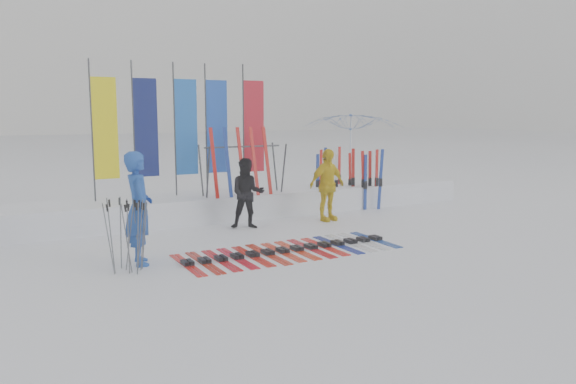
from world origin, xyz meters
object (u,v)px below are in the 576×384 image
person_yellow (327,185)px  ski_row (290,250)px  person_blue (139,208)px  person_black (247,194)px  tent_canopy (353,154)px  ski_rack (243,163)px

person_yellow → ski_row: person_yellow is taller
person_blue → person_black: size_ratio=1.24×
person_yellow → person_black: bearing=169.1°
person_blue → person_yellow: person_blue is taller
person_black → tent_canopy: tent_canopy is taller
ski_row → ski_rack: size_ratio=2.06×
ski_row → ski_rack: 3.78m
person_black → ski_rack: ski_rack is taller
ski_row → tent_canopy: bearing=45.5°
person_black → person_yellow: 2.07m
person_blue → tent_canopy: tent_canopy is taller
person_yellow → ski_row: size_ratio=0.42×
person_blue → ski_rack: person_blue is taller
person_black → ski_row: person_black is taller
person_blue → person_yellow: (4.95, 1.76, -0.11)m
person_yellow → tent_canopy: bearing=37.6°
person_black → ski_row: bearing=-72.2°
person_blue → ski_rack: bearing=-42.1°
ski_rack → person_blue: bearing=-137.6°
person_yellow → tent_canopy: 3.78m
person_black → person_blue: bearing=-125.1°
person_blue → ski_row: size_ratio=0.47×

